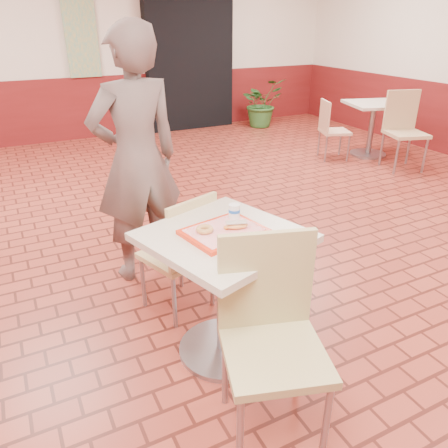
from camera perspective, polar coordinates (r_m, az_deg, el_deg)
name	(u,v)px	position (r m, az deg, el deg)	size (l,w,h in m)	color
room_shell	(296,76)	(3.37, 9.34, 18.50)	(8.01, 10.01, 3.01)	maroon
wainscot_band	(287,204)	(3.62, 8.24, 2.63)	(8.00, 10.00, 1.00)	#5D1212
corridor_doorway	(190,66)	(8.26, -4.49, 19.89)	(1.60, 0.22, 2.20)	black
promo_poster	(81,37)	(7.78, -18.13, 22.18)	(0.50, 0.03, 1.20)	gray
main_table	(224,275)	(2.51, 0.00, -6.73)	(0.77, 0.77, 0.82)	#C0B39A
chair_main_front	(271,328)	(2.12, 6.12, -13.39)	(0.58, 0.58, 1.01)	tan
chair_main_back	(183,249)	(2.93, -5.41, -3.30)	(0.51, 0.51, 0.87)	tan
customer	(137,160)	(3.28, -11.33, 8.23)	(0.69, 0.45, 1.89)	brown
serving_tray	(224,232)	(2.38, 0.00, -1.03)	(0.42, 0.32, 0.03)	red
ring_donut	(205,229)	(2.34, -2.53, -0.70)	(0.09, 0.09, 0.03)	#B98243
long_john_donut	(236,225)	(2.38, 1.55, -0.17)	(0.14, 0.10, 0.04)	#EE9545
paper_cup	(234,211)	(2.50, 1.35, 1.70)	(0.07, 0.07, 0.08)	silver
second_table	(373,120)	(6.91, 18.83, 12.70)	(0.73, 0.73, 0.77)	beige
chair_second_left	(331,127)	(6.57, 13.75, 12.23)	(0.49, 0.49, 0.83)	tan
chair_second_front	(404,126)	(6.45, 22.42, 11.76)	(0.59, 0.59, 1.02)	tan
potted_plant	(261,103)	(8.48, 4.92, 15.49)	(0.79, 0.68, 0.87)	#285823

